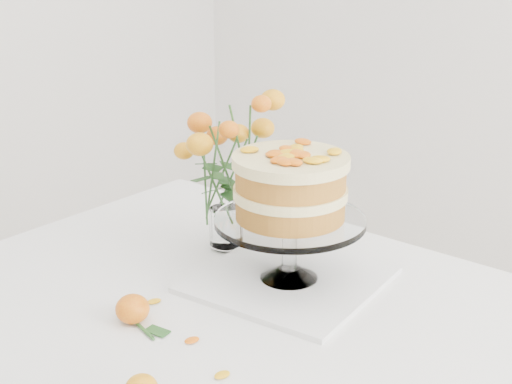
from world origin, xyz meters
TOP-DOWN VIEW (x-y plane):
  - napkin at (-0.13, 0.16)m, footprint 0.34×0.34m
  - cake_stand at (-0.13, 0.16)m, footprint 0.27×0.27m
  - rose_vase at (-0.32, 0.21)m, footprint 0.24×0.24m
  - loose_rose_far at (-0.24, -0.12)m, footprint 0.10×0.06m
  - stray_petal_a at (-0.12, -0.10)m, footprint 0.03×0.02m
  - stray_petal_b at (-0.02, -0.14)m, footprint 0.03×0.02m
  - stray_petal_d at (-0.26, -0.05)m, footprint 0.03×0.02m

SIDE VIEW (x-z plane):
  - stray_petal_a at x=-0.12m, z-range 0.76..0.76m
  - stray_petal_b at x=-0.02m, z-range 0.76..0.76m
  - stray_petal_d at x=-0.26m, z-range 0.76..0.76m
  - napkin at x=-0.13m, z-range 0.76..0.77m
  - loose_rose_far at x=-0.24m, z-range 0.76..0.80m
  - cake_stand at x=-0.13m, z-range 0.81..1.05m
  - rose_vase at x=-0.32m, z-range 0.79..1.13m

